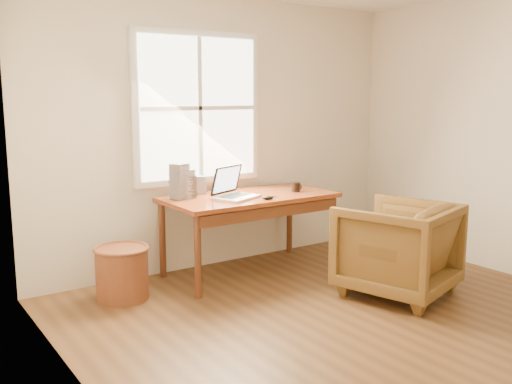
% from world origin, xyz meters
% --- Properties ---
extents(room_shell, '(4.04, 4.54, 2.64)m').
position_xyz_m(room_shell, '(-0.02, 0.16, 1.32)').
color(room_shell, brown).
rests_on(room_shell, ground).
extents(desk, '(1.60, 0.80, 0.04)m').
position_xyz_m(desk, '(0.00, 1.80, 0.73)').
color(desk, brown).
rests_on(desk, room_shell).
extents(armchair, '(1.06, 1.08, 0.79)m').
position_xyz_m(armchair, '(0.70, 0.61, 0.40)').
color(armchair, brown).
rests_on(armchair, room_shell).
extents(wicker_stool, '(0.55, 0.55, 0.43)m').
position_xyz_m(wicker_stool, '(-1.27, 1.80, 0.21)').
color(wicker_stool, brown).
rests_on(wicker_stool, room_shell).
extents(laptop, '(0.53, 0.54, 0.30)m').
position_xyz_m(laptop, '(-0.20, 1.71, 0.90)').
color(laptop, silver).
rests_on(laptop, desk).
extents(mouse, '(0.12, 0.10, 0.03)m').
position_xyz_m(mouse, '(0.00, 1.51, 0.77)').
color(mouse, black).
rests_on(mouse, desk).
extents(coffee_mug, '(0.09, 0.09, 0.09)m').
position_xyz_m(coffee_mug, '(0.47, 1.70, 0.80)').
color(coffee_mug, black).
rests_on(coffee_mug, desk).
extents(cd_stack_a, '(0.13, 0.12, 0.26)m').
position_xyz_m(cd_stack_a, '(-0.56, 2.00, 0.88)').
color(cd_stack_a, silver).
rests_on(cd_stack_a, desk).
extents(cd_stack_b, '(0.15, 0.14, 0.20)m').
position_xyz_m(cd_stack_b, '(-0.53, 2.00, 0.85)').
color(cd_stack_b, '#26262B').
rests_on(cd_stack_b, desk).
extents(cd_stack_c, '(0.18, 0.17, 0.32)m').
position_xyz_m(cd_stack_c, '(-0.62, 1.99, 0.91)').
color(cd_stack_c, '#A7A5B3').
rests_on(cd_stack_c, desk).
extents(cd_stack_d, '(0.17, 0.16, 0.17)m').
position_xyz_m(cd_stack_d, '(-0.36, 2.13, 0.84)').
color(cd_stack_d, silver).
rests_on(cd_stack_d, desk).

